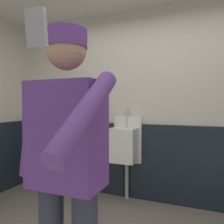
# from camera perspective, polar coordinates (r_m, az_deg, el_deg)

# --- Properties ---
(wall_back) EXTENTS (4.94, 0.12, 2.62)m
(wall_back) POSITION_cam_1_polar(r_m,az_deg,el_deg) (3.14, 10.41, 1.87)
(wall_back) COLOR beige
(wall_back) RESTS_ON ground_plane
(wainscot_band_back) EXTENTS (4.34, 0.03, 1.04)m
(wainscot_band_back) POSITION_cam_1_polar(r_m,az_deg,el_deg) (3.17, 10.04, -12.58)
(wainscot_band_back) COLOR #19232D
(wainscot_band_back) RESTS_ON ground_plane
(urinal_solo) EXTENTS (0.40, 0.34, 1.24)m
(urinal_solo) POSITION_cam_1_polar(r_m,az_deg,el_deg) (3.07, 3.26, -8.14)
(urinal_solo) COLOR white
(urinal_solo) RESTS_ON ground_plane
(person) EXTENTS (0.62, 0.60, 1.71)m
(person) POSITION_cam_1_polar(r_m,az_deg,el_deg) (1.28, -11.58, -11.85)
(person) COLOR #2D3342
(person) RESTS_ON ground_plane
(cell_phone) EXTENTS (0.06, 0.04, 0.11)m
(cell_phone) POSITION_cam_1_polar(r_m,az_deg,el_deg) (0.74, -18.64, 19.54)
(cell_phone) COLOR #A5A8B2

